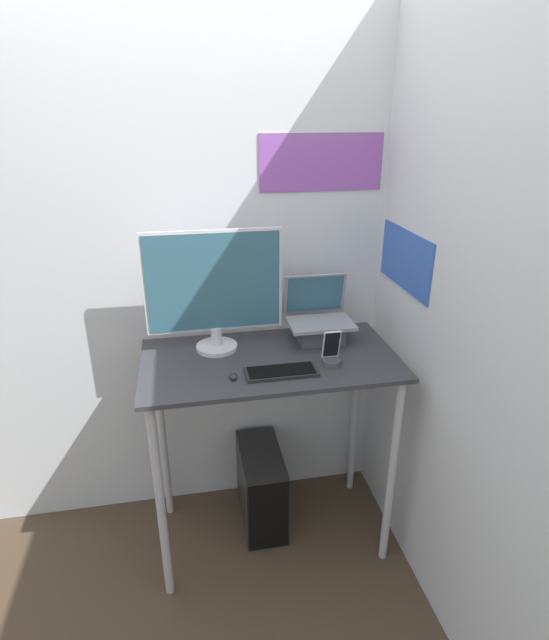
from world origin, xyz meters
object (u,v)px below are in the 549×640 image
object	(u,v)px
monitor	(214,291)
computer_tower	(261,486)
cell_phone	(331,356)
laptop	(319,324)
keyboard	(281,372)
mouse	(233,376)

from	to	relation	value
monitor	computer_tower	xyz separation A→B (m)	(0.19, -0.02, -1.09)
cell_phone	laptop	bearing A→B (deg)	86.36
keyboard	cell_phone	xyz separation A→B (m)	(0.23, 0.04, 0.03)
laptop	cell_phone	world-z (taller)	laptop
keyboard	mouse	size ratio (longest dim) A/B	5.71
laptop	monitor	distance (m)	0.52
mouse	computer_tower	world-z (taller)	mouse
keyboard	laptop	bearing A→B (deg)	50.33
keyboard	computer_tower	xyz separation A→B (m)	(-0.05, 0.26, -0.82)
keyboard	mouse	world-z (taller)	mouse
keyboard	cell_phone	distance (m)	0.23
mouse	computer_tower	distance (m)	0.88
keyboard	computer_tower	bearing A→B (deg)	100.76
keyboard	cell_phone	bearing A→B (deg)	9.63
monitor	keyboard	world-z (taller)	monitor
computer_tower	monitor	bearing A→B (deg)	172.94
laptop	mouse	bearing A→B (deg)	-146.15
keyboard	computer_tower	world-z (taller)	keyboard
monitor	mouse	world-z (taller)	monitor
cell_phone	mouse	bearing A→B (deg)	-174.21
mouse	cell_phone	size ratio (longest dim) A/B	0.34
keyboard	mouse	distance (m)	0.20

